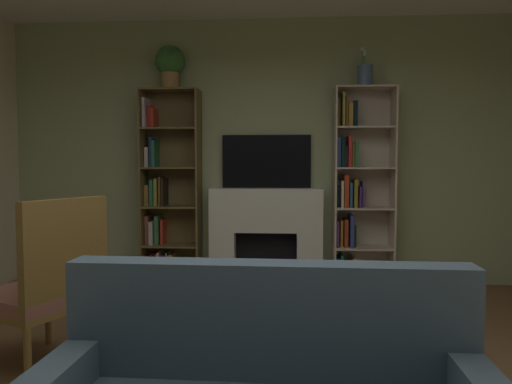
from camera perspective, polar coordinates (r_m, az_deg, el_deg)
The scene contains 9 objects.
wall_back_accent at distance 5.28m, azimuth 1.30°, elevation 4.81°, with size 5.79×0.06×2.88m, color #9EAA7A.
fireplace at distance 5.18m, azimuth 1.21°, elevation -4.93°, with size 1.31×0.56×1.04m.
tv at distance 5.22m, azimuth 1.27°, elevation 3.67°, with size 0.96×0.06×0.58m, color black.
bookshelf_left at distance 5.32m, azimuth -10.67°, elevation -0.58°, with size 0.62×0.32×2.11m.
bookshelf_right at distance 5.18m, azimuth 11.81°, elevation 0.34°, with size 0.62×0.33×2.11m.
potted_plant at distance 5.36m, azimuth -10.24°, elevation 14.82°, with size 0.32×0.32×0.47m.
vase_with_flowers at distance 5.24m, azimuth 12.87°, elevation 13.45°, with size 0.16×0.16×0.41m.
armchair at distance 3.33m, azimuth -23.71°, elevation -10.17°, with size 0.81×0.81×1.10m.
coffee_table at distance 2.60m, azimuth 1.76°, elevation -18.13°, with size 0.72×0.52×0.41m.
Camera 1 is at (0.24, -2.37, 1.31)m, focal length 33.43 mm.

